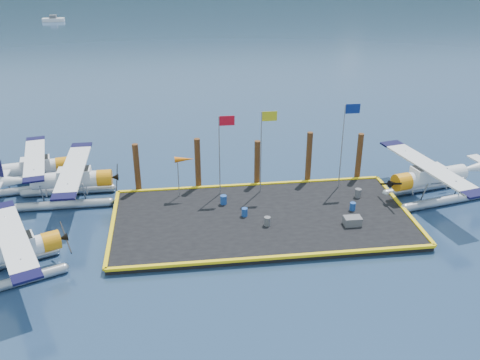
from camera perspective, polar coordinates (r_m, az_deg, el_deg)
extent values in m
plane|color=#192B4C|center=(36.63, 2.35, -4.47)|extent=(4000.00, 4000.00, 0.00)
cube|color=black|center=(36.53, 2.35, -4.20)|extent=(20.00, 10.00, 0.40)
cylinder|color=#989DA5|center=(34.69, -24.04, -8.23)|extent=(5.89, 2.91, 0.59)
cylinder|color=#989DA5|center=(32.84, -23.51, -10.13)|extent=(5.89, 2.91, 0.59)
cylinder|color=silver|center=(33.07, -23.85, -7.16)|extent=(4.67, 2.78, 1.09)
cube|color=silver|center=(32.93, -22.94, -6.42)|extent=(2.43, 1.84, 0.89)
cube|color=black|center=(32.85, -22.50, -6.01)|extent=(1.68, 1.49, 0.54)
cylinder|color=orange|center=(33.27, -19.50, -6.16)|extent=(1.36, 1.44, 1.15)
cube|color=black|center=(33.37, -18.10, -5.83)|extent=(0.90, 2.06, 1.11)
cube|color=silver|center=(32.69, -23.09, -5.68)|extent=(4.80, 8.79, 0.12)
cube|color=black|center=(36.47, -24.11, -2.60)|extent=(1.71, 1.39, 0.13)
cube|color=black|center=(29.04, -21.79, -9.54)|extent=(1.71, 1.39, 0.13)
cylinder|color=#989DA5|center=(42.13, -17.83, -1.08)|extent=(6.45, 0.69, 0.62)
cylinder|color=#989DA5|center=(40.12, -18.30, -2.52)|extent=(6.45, 0.69, 0.62)
cylinder|color=silver|center=(40.49, -18.04, 0.00)|extent=(4.84, 1.19, 1.14)
cube|color=silver|center=(40.23, -17.24, 0.52)|extent=(2.30, 1.17, 0.94)
cube|color=black|center=(40.10, -16.84, 0.81)|extent=(1.47, 1.11, 0.57)
cylinder|color=orange|center=(40.07, -14.25, 0.23)|extent=(1.05, 1.22, 1.21)
cube|color=black|center=(39.97, -12.99, 0.30)|extent=(0.09, 2.31, 1.17)
cube|color=silver|center=(40.03, -17.33, 1.19)|extent=(1.66, 9.37, 0.12)
cube|color=black|center=(44.11, -16.55, 3.55)|extent=(1.57, 0.95, 0.14)
cube|color=black|center=(36.04, -18.29, -1.69)|extent=(1.57, 0.95, 0.14)
cylinder|color=#989DA5|center=(45.28, -21.59, 0.16)|extent=(5.94, 1.69, 0.58)
cylinder|color=#989DA5|center=(43.36, -21.66, -0.97)|extent=(5.94, 1.69, 0.58)
cylinder|color=silver|center=(43.80, -21.64, 1.17)|extent=(4.58, 1.88, 1.05)
cube|color=silver|center=(43.62, -20.97, 1.67)|extent=(2.27, 1.43, 0.86)
cube|color=black|center=(43.53, -20.63, 1.96)|extent=(1.51, 1.24, 0.53)
cylinder|color=orange|center=(43.66, -18.41, 1.61)|extent=(1.15, 1.27, 1.11)
cube|color=black|center=(43.64, -17.35, 1.76)|extent=(0.46, 2.11, 1.08)
cube|color=silver|center=(43.45, -21.07, 2.25)|extent=(3.04, 8.74, 0.12)
cube|color=black|center=(47.30, -20.98, 4.10)|extent=(1.58, 1.12, 0.12)
cube|color=black|center=(39.65, -21.16, 0.04)|extent=(1.58, 1.12, 0.12)
cylinder|color=#989DA5|center=(41.35, 20.97, -2.08)|extent=(6.66, 2.03, 0.65)
cylinder|color=#989DA5|center=(42.95, 19.02, -0.73)|extent=(6.66, 2.03, 0.65)
cylinder|color=silver|center=(41.41, 20.04, 0.36)|extent=(5.14, 2.21, 1.18)
cube|color=silver|center=(40.88, 19.41, 0.71)|extent=(2.56, 1.65, 0.97)
cube|color=black|center=(40.60, 19.09, 0.92)|extent=(1.71, 1.42, 0.59)
cylinder|color=orange|center=(39.78, 16.88, -0.20)|extent=(1.31, 1.45, 1.25)
cube|color=black|center=(39.27, 15.79, -0.40)|extent=(0.56, 2.36, 1.21)
cube|color=silver|center=(40.67, 19.52, 1.40)|extent=(3.61, 9.81, 0.13)
cube|color=black|center=(37.56, 23.74, -1.34)|extent=(1.78, 1.29, 0.14)
cube|color=black|center=(44.04, 15.90, 3.73)|extent=(1.78, 1.29, 0.14)
cylinder|color=navy|center=(36.36, 0.49, -3.45)|extent=(0.41, 0.41, 0.58)
cylinder|color=navy|center=(37.91, 11.92, -2.77)|extent=(0.40, 0.40, 0.57)
cylinder|color=#505054|center=(35.30, 2.93, -4.41)|extent=(0.43, 0.43, 0.60)
cylinder|color=#505054|center=(39.78, 12.47, -1.36)|extent=(0.46, 0.46, 0.65)
cylinder|color=navy|center=(37.91, -1.77, -2.12)|extent=(0.46, 0.46, 0.65)
cube|color=#505054|center=(36.10, 11.90, -4.29)|extent=(1.13, 0.76, 0.57)
cylinder|color=#94939B|center=(38.22, -2.20, 2.54)|extent=(0.08, 0.08, 6.00)
cube|color=red|center=(37.32, -1.42, 6.34)|extent=(1.10, 0.03, 0.70)
cylinder|color=#94939B|center=(38.53, 2.25, 2.90)|extent=(0.08, 0.08, 6.20)
cube|color=gold|center=(37.66, 3.15, 6.81)|extent=(1.10, 0.03, 0.70)
cylinder|color=#94939B|center=(39.86, 10.81, 3.47)|extent=(0.08, 0.08, 6.50)
cube|color=navy|center=(39.07, 11.93, 7.45)|extent=(1.10, 0.03, 0.70)
cylinder|color=#94939B|center=(38.70, -6.59, 0.26)|extent=(0.07, 0.07, 3.00)
cone|color=#D8610C|center=(38.14, -5.95, 2.21)|extent=(1.40, 0.44, 0.44)
cylinder|color=#422212|center=(40.23, -10.92, 1.12)|extent=(0.44, 0.44, 4.00)
cylinder|color=#422212|center=(40.11, -4.52, 1.60)|extent=(0.44, 0.44, 4.20)
cylinder|color=#422212|center=(40.61, 1.84, 1.67)|extent=(0.44, 0.44, 3.80)
cylinder|color=#422212|center=(41.30, 7.34, 2.26)|extent=(0.44, 0.44, 4.30)
cylinder|color=#422212|center=(42.50, 12.56, 2.31)|extent=(0.44, 0.44, 4.00)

